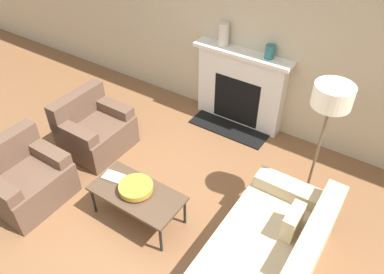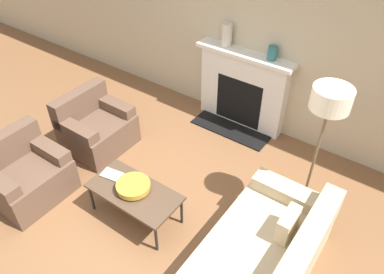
{
  "view_description": "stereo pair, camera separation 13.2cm",
  "coord_description": "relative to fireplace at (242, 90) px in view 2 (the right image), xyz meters",
  "views": [
    {
      "loc": [
        1.92,
        -1.9,
        3.48
      ],
      "look_at": [
        -0.12,
        1.19,
        0.45
      ],
      "focal_mm": 35.0,
      "sensor_mm": 36.0,
      "label": 1
    },
    {
      "loc": [
        2.03,
        -1.83,
        3.48
      ],
      "look_at": [
        -0.12,
        1.19,
        0.45
      ],
      "focal_mm": 35.0,
      "sensor_mm": 36.0,
      "label": 2
    }
  ],
  "objects": [
    {
      "name": "bowl",
      "position": [
        -0.07,
        -2.27,
        -0.1
      ],
      "size": [
        0.38,
        0.38,
        0.09
      ],
      "color": "#BC8E2D",
      "rests_on": "coffee_table"
    },
    {
      "name": "armchair_far",
      "position": [
        -1.35,
        -1.65,
        -0.26
      ],
      "size": [
        0.75,
        0.86,
        0.8
      ],
      "rotation": [
        0.0,
        0.0,
        1.57
      ],
      "color": "brown",
      "rests_on": "ground_plane"
    },
    {
      "name": "couch",
      "position": [
        1.46,
        -2.32,
        -0.27
      ],
      "size": [
        0.95,
        2.0,
        0.78
      ],
      "rotation": [
        0.0,
        0.0,
        -1.57
      ],
      "color": "tan",
      "rests_on": "ground_plane"
    },
    {
      "name": "mantel_vase_left",
      "position": [
        -0.32,
        0.01,
        0.76
      ],
      "size": [
        0.14,
        0.14,
        0.32
      ],
      "color": "beige",
      "rests_on": "fireplace"
    },
    {
      "name": "book",
      "position": [
        -0.41,
        -2.26,
        -0.14
      ],
      "size": [
        0.26,
        0.19,
        0.02
      ],
      "rotation": [
        0.0,
        0.0,
        0.17
      ],
      "color": "#B2A893",
      "rests_on": "coffee_table"
    },
    {
      "name": "ground_plane",
      "position": [
        0.07,
        -2.37,
        -0.57
      ],
      "size": [
        18.0,
        18.0,
        0.0
      ],
      "primitive_type": "plane",
      "color": "brown"
    },
    {
      "name": "fireplace",
      "position": [
        0.0,
        0.0,
        0.0
      ],
      "size": [
        1.44,
        0.59,
        1.17
      ],
      "color": "silver",
      "rests_on": "ground_plane"
    },
    {
      "name": "wall_back",
      "position": [
        0.07,
        0.14,
        0.88
      ],
      "size": [
        18.0,
        0.06,
        2.9
      ],
      "color": "#BCAD8E",
      "rests_on": "ground_plane"
    },
    {
      "name": "coffee_table",
      "position": [
        -0.05,
        -2.29,
        -0.18
      ],
      "size": [
        1.05,
        0.52,
        0.42
      ],
      "color": "#4C3828",
      "rests_on": "ground_plane"
    },
    {
      "name": "mantel_vase_center_left",
      "position": [
        0.37,
        0.01,
        0.69
      ],
      "size": [
        0.13,
        0.13,
        0.18
      ],
      "color": "#28666B",
      "rests_on": "fireplace"
    },
    {
      "name": "floor_lamp",
      "position": [
        1.47,
        -1.08,
        0.82
      ],
      "size": [
        0.38,
        0.38,
        1.67
      ],
      "color": "brown",
      "rests_on": "ground_plane"
    },
    {
      "name": "armchair_near",
      "position": [
        -1.35,
        -2.78,
        -0.26
      ],
      "size": [
        0.75,
        0.86,
        0.8
      ],
      "rotation": [
        0.0,
        0.0,
        1.57
      ],
      "color": "brown",
      "rests_on": "ground_plane"
    }
  ]
}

